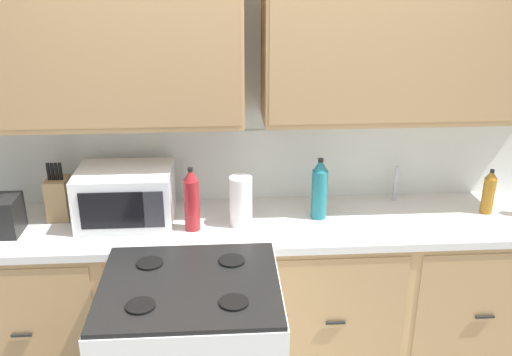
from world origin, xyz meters
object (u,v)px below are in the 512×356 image
(microwave, at_px, (126,196))
(bottle_teal, at_px, (319,189))
(bottle_red, at_px, (192,200))
(knife_block, at_px, (59,198))
(paper_towel_roll, at_px, (241,201))
(bottle_amber, at_px, (489,192))

(microwave, xyz_separation_m, bottle_teal, (1.00, -0.03, 0.02))
(bottle_red, relative_size, bottle_teal, 1.01)
(microwave, bearing_deg, bottle_red, -19.94)
(knife_block, distance_m, bottle_red, 0.72)
(microwave, height_order, paper_towel_roll, microwave)
(bottle_red, bearing_deg, paper_towel_roll, 9.11)
(knife_block, distance_m, bottle_amber, 2.27)
(knife_block, relative_size, bottle_teal, 0.94)
(microwave, xyz_separation_m, knife_block, (-0.35, 0.05, -0.02))
(bottle_red, distance_m, bottle_teal, 0.66)
(microwave, height_order, bottle_teal, bottle_teal)
(bottle_red, height_order, bottle_teal, bottle_red)
(knife_block, xyz_separation_m, bottle_teal, (1.36, -0.08, 0.05))
(microwave, height_order, knife_block, knife_block)
(knife_block, distance_m, bottle_teal, 1.36)
(microwave, distance_m, bottle_red, 0.37)
(bottle_amber, bearing_deg, bottle_red, -176.48)
(knife_block, relative_size, paper_towel_roll, 1.19)
(bottle_amber, height_order, bottle_teal, bottle_teal)
(paper_towel_roll, bearing_deg, bottle_amber, 2.47)
(paper_towel_roll, xyz_separation_m, bottle_red, (-0.25, -0.04, 0.03))
(knife_block, xyz_separation_m, bottle_amber, (2.27, -0.08, 0.01))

